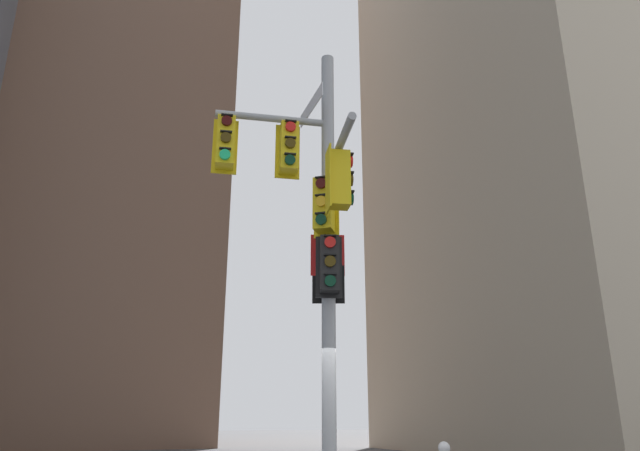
% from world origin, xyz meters
% --- Properties ---
extents(building_tower_right, '(14.56, 14.56, 45.17)m').
position_xyz_m(building_tower_right, '(17.05, 9.81, 22.58)').
color(building_tower_right, tan).
rests_on(building_tower_right, ground).
extents(building_mid_block, '(12.11, 12.11, 40.36)m').
position_xyz_m(building_mid_block, '(-3.23, 25.12, 20.18)').
color(building_mid_block, brown).
rests_on(building_mid_block, ground).
extents(signal_pole_assembly, '(2.56, 2.99, 8.45)m').
position_xyz_m(signal_pole_assembly, '(-0.38, -0.13, 4.86)').
color(signal_pole_assembly, '#9EA0A3').
rests_on(signal_pole_assembly, ground).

